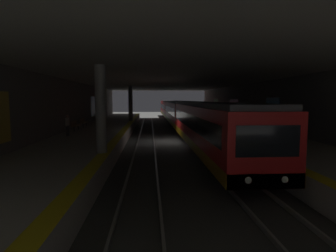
{
  "coord_description": "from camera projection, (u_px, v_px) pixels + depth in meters",
  "views": [
    {
      "loc": [
        -24.46,
        1.81,
        3.82
      ],
      "look_at": [
        2.13,
        0.04,
        1.23
      ],
      "focal_mm": 29.01,
      "sensor_mm": 36.0,
      "label": 1
    }
  ],
  "objects": [
    {
      "name": "platform_left",
      "position": [
        240.0,
        135.0,
        25.17
      ],
      "size": [
        60.0,
        5.3,
        1.06
      ],
      "color": "#B7B2A8",
      "rests_on": "ground"
    },
    {
      "name": "ceiling_slab",
      "position": [
        170.0,
        77.0,
        24.22
      ],
      "size": [
        60.0,
        19.4,
        0.4
      ],
      "color": "beige",
      "rests_on": "wall_left"
    },
    {
      "name": "bench_right_mid",
      "position": [
        84.0,
        122.0,
        27.53
      ],
      "size": [
        1.7,
        0.47,
        0.86
      ],
      "color": "#262628",
      "rests_on": "platform_right"
    },
    {
      "name": "bench_left_mid",
      "position": [
        249.0,
        121.0,
        28.26
      ],
      "size": [
        1.7,
        0.47,
        0.86
      ],
      "color": "#262628",
      "rests_on": "platform_left"
    },
    {
      "name": "pillar_far",
      "position": [
        130.0,
        103.0,
        35.48
      ],
      "size": [
        0.56,
        0.56,
        4.55
      ],
      "color": "gray",
      "rests_on": "platform_right"
    },
    {
      "name": "pillar_near",
      "position": [
        101.0,
        109.0,
        14.02
      ],
      "size": [
        0.56,
        0.56,
        4.55
      ],
      "color": "gray",
      "rests_on": "platform_right"
    },
    {
      "name": "backpack_on_floor",
      "position": [
        293.0,
        143.0,
        16.16
      ],
      "size": [
        0.3,
        0.2,
        0.4
      ],
      "color": "maroon",
      "rests_on": "platform_left"
    },
    {
      "name": "track_right",
      "position": [
        146.0,
        141.0,
        24.63
      ],
      "size": [
        60.0,
        1.53,
        0.16
      ],
      "color": "gray",
      "rests_on": "ground"
    },
    {
      "name": "person_waiting_near",
      "position": [
        67.0,
        125.0,
        20.79
      ],
      "size": [
        0.6,
        0.22,
        1.6
      ],
      "color": "#424242",
      "rests_on": "platform_right"
    },
    {
      "name": "wall_left",
      "position": [
        271.0,
        111.0,
        25.17
      ],
      "size": [
        60.0,
        0.56,
        5.6
      ],
      "color": "slate",
      "rests_on": "ground"
    },
    {
      "name": "bench_right_near",
      "position": [
        75.0,
        125.0,
        24.35
      ],
      "size": [
        1.7,
        0.47,
        0.86
      ],
      "color": "#262628",
      "rests_on": "platform_right"
    },
    {
      "name": "bench_left_far",
      "position": [
        225.0,
        116.0,
        37.66
      ],
      "size": [
        1.7,
        0.47,
        0.86
      ],
      "color": "#262628",
      "rests_on": "platform_left"
    },
    {
      "name": "metro_train",
      "position": [
        179.0,
        113.0,
        37.33
      ],
      "size": [
        56.49,
        2.83,
        3.49
      ],
      "color": "red",
      "rests_on": "track_left"
    },
    {
      "name": "ground_plane",
      "position": [
        170.0,
        142.0,
        24.78
      ],
      "size": [
        120.0,
        120.0,
        0.0
      ],
      "primitive_type": "plane",
      "color": "#42423F"
    },
    {
      "name": "wall_right",
      "position": [
        63.0,
        111.0,
        23.88
      ],
      "size": [
        60.0,
        0.56,
        5.6
      ],
      "color": "slate",
      "rests_on": "ground"
    },
    {
      "name": "suitcase_rolling",
      "position": [
        105.0,
        125.0,
        26.37
      ],
      "size": [
        0.33,
        0.25,
        0.99
      ],
      "color": "maroon",
      "rests_on": "platform_right"
    },
    {
      "name": "trash_bin",
      "position": [
        299.0,
        136.0,
        17.47
      ],
      "size": [
        0.44,
        0.44,
        0.85
      ],
      "color": "#595B5E",
      "rests_on": "platform_left"
    },
    {
      "name": "platform_right",
      "position": [
        97.0,
        137.0,
        24.3
      ],
      "size": [
        60.0,
        5.3,
        1.06
      ],
      "color": "#B7B2A8",
      "rests_on": "ground"
    },
    {
      "name": "person_walking_mid",
      "position": [
        241.0,
        117.0,
        28.42
      ],
      "size": [
        0.6,
        0.24,
        1.74
      ],
      "color": "black",
      "rests_on": "platform_left"
    },
    {
      "name": "track_left",
      "position": [
        194.0,
        140.0,
        24.92
      ],
      "size": [
        60.0,
        1.53,
        0.16
      ],
      "color": "gray",
      "rests_on": "ground"
    }
  ]
}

